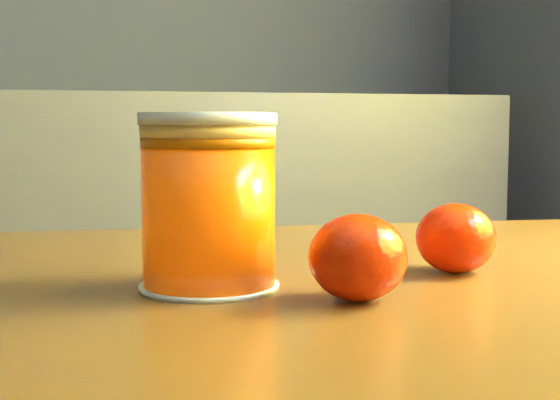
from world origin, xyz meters
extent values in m
cube|color=brown|center=(0.93, 0.26, 0.71)|extent=(1.03, 0.76, 0.04)
cylinder|color=#FF5405|center=(0.84, 0.30, 0.78)|extent=(0.09, 0.09, 0.10)
cylinder|color=#FFCF68|center=(0.84, 0.30, 0.84)|extent=(0.09, 0.09, 0.01)
cylinder|color=silver|center=(0.84, 0.30, 0.84)|extent=(0.09, 0.09, 0.01)
ellipsoid|color=red|center=(0.92, 0.24, 0.76)|extent=(0.07, 0.07, 0.05)
ellipsoid|color=red|center=(1.02, 0.31, 0.76)|extent=(0.08, 0.08, 0.05)
camera|label=1|loc=(0.75, -0.21, 0.84)|focal=50.00mm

